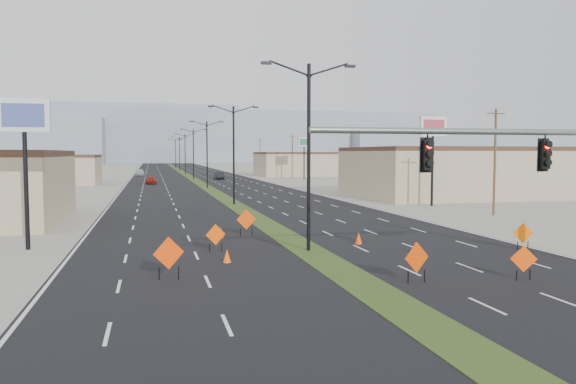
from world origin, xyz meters
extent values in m
plane|color=gray|center=(0.00, 0.00, 0.00)|extent=(600.00, 600.00, 0.00)
cube|color=black|center=(0.00, 100.00, 0.00)|extent=(25.00, 400.00, 0.02)
cube|color=#2B4318|center=(0.00, 100.00, 0.00)|extent=(2.00, 400.00, 0.04)
cube|color=tan|center=(-32.00, 85.00, 2.25)|extent=(30.00, 14.00, 4.50)
cube|color=tan|center=(34.00, 45.00, 2.75)|extent=(36.00, 18.00, 5.50)
cube|color=tan|center=(38.00, 110.00, 2.50)|extent=(44.00, 16.00, 5.00)
cube|color=gray|center=(40.00, 300.00, 14.00)|extent=(220.00, 50.00, 28.00)
cube|color=gray|center=(180.00, 290.00, 9.00)|extent=(160.00, 50.00, 18.00)
cube|color=gray|center=(-30.00, 320.00, 16.00)|extent=(140.00, 50.00, 32.00)
cylinder|color=slate|center=(5.20, 2.00, 6.10)|extent=(16.00, 0.24, 0.24)
cube|color=black|center=(1.70, 2.00, 5.22)|extent=(0.50, 0.28, 1.30)
sphere|color=#FF0C05|center=(1.70, 1.84, 5.57)|extent=(0.22, 0.22, 0.22)
cube|color=black|center=(6.70, 2.00, 5.22)|extent=(0.50, 0.28, 1.30)
sphere|color=#FF0C05|center=(6.70, 1.84, 5.57)|extent=(0.22, 0.22, 0.22)
cylinder|color=black|center=(0.00, 12.00, 5.00)|extent=(0.20, 0.20, 10.00)
cube|color=black|center=(-2.30, 12.00, 9.95)|extent=(0.55, 0.24, 0.14)
cube|color=black|center=(2.30, 12.00, 9.95)|extent=(0.55, 0.24, 0.14)
cylinder|color=black|center=(0.00, 40.00, 5.00)|extent=(0.20, 0.20, 10.00)
cube|color=black|center=(-2.30, 40.00, 9.95)|extent=(0.55, 0.24, 0.14)
cube|color=black|center=(2.30, 40.00, 9.95)|extent=(0.55, 0.24, 0.14)
cylinder|color=black|center=(0.00, 68.00, 5.00)|extent=(0.20, 0.20, 10.00)
cube|color=black|center=(-2.30, 68.00, 9.95)|extent=(0.55, 0.24, 0.14)
cube|color=black|center=(2.30, 68.00, 9.95)|extent=(0.55, 0.24, 0.14)
cylinder|color=black|center=(0.00, 96.00, 5.00)|extent=(0.20, 0.20, 10.00)
cube|color=black|center=(-2.30, 96.00, 9.95)|extent=(0.55, 0.24, 0.14)
cube|color=black|center=(2.30, 96.00, 9.95)|extent=(0.55, 0.24, 0.14)
cylinder|color=black|center=(0.00, 124.00, 5.00)|extent=(0.20, 0.20, 10.00)
cube|color=black|center=(-2.30, 124.00, 9.95)|extent=(0.55, 0.24, 0.14)
cube|color=black|center=(2.30, 124.00, 9.95)|extent=(0.55, 0.24, 0.14)
cylinder|color=black|center=(0.00, 152.00, 5.00)|extent=(0.20, 0.20, 10.00)
cube|color=black|center=(-2.30, 152.00, 9.95)|extent=(0.55, 0.24, 0.14)
cube|color=black|center=(2.30, 152.00, 9.95)|extent=(0.55, 0.24, 0.14)
cylinder|color=black|center=(0.00, 180.00, 5.00)|extent=(0.20, 0.20, 10.00)
cube|color=black|center=(-2.30, 180.00, 9.95)|extent=(0.55, 0.24, 0.14)
cube|color=black|center=(2.30, 180.00, 9.95)|extent=(0.55, 0.24, 0.14)
cylinder|color=#4C3823|center=(20.00, 25.00, 4.50)|extent=(0.20, 0.20, 9.00)
cube|color=#4C3823|center=(20.00, 25.00, 8.60)|extent=(1.60, 0.10, 0.10)
cylinder|color=#4C3823|center=(20.00, 60.00, 4.50)|extent=(0.20, 0.20, 9.00)
cube|color=#4C3823|center=(20.00, 60.00, 8.60)|extent=(1.60, 0.10, 0.10)
cylinder|color=#4C3823|center=(20.00, 95.00, 4.50)|extent=(0.20, 0.20, 9.00)
cube|color=#4C3823|center=(20.00, 95.00, 8.60)|extent=(1.60, 0.10, 0.10)
cylinder|color=#4C3823|center=(20.00, 130.00, 4.50)|extent=(0.20, 0.20, 9.00)
cube|color=#4C3823|center=(20.00, 130.00, 8.60)|extent=(1.60, 0.10, 0.10)
imported|color=maroon|center=(-8.27, 81.10, 0.69)|extent=(1.88, 4.13, 1.38)
imported|color=black|center=(5.05, 95.75, 0.75)|extent=(1.68, 4.58, 1.50)
imported|color=#B2B8BC|center=(-10.87, 117.32, 0.74)|extent=(2.09, 5.11, 1.48)
cube|color=#FF4105|center=(-7.53, 6.77, 1.13)|extent=(1.29, 0.51, 1.36)
cylinder|color=black|center=(-7.93, 6.77, 0.28)|extent=(0.05, 0.05, 0.57)
cylinder|color=black|center=(-7.14, 6.77, 0.28)|extent=(0.05, 0.05, 0.57)
cube|color=#FF4E05|center=(-4.89, 13.00, 0.93)|extent=(1.08, 0.35, 1.12)
cylinder|color=black|center=(-5.21, 13.00, 0.23)|extent=(0.05, 0.05, 0.47)
cylinder|color=black|center=(-4.56, 13.00, 0.23)|extent=(0.05, 0.05, 0.47)
cube|color=#F04105|center=(-2.35, 18.28, 1.07)|extent=(1.28, 0.19, 1.28)
cylinder|color=black|center=(-2.72, 18.28, 0.27)|extent=(0.05, 0.05, 0.53)
cylinder|color=black|center=(-1.97, 18.28, 0.27)|extent=(0.05, 0.05, 0.53)
cube|color=#DC3F04|center=(2.27, 3.84, 1.04)|extent=(1.21, 0.39, 1.25)
cylinder|color=black|center=(1.90, 3.84, 0.26)|extent=(0.05, 0.05, 0.52)
cylinder|color=black|center=(2.63, 3.84, 0.26)|extent=(0.05, 0.05, 0.52)
cube|color=#FE4805|center=(6.78, 3.18, 0.91)|extent=(1.04, 0.42, 1.09)
cylinder|color=black|center=(6.47, 3.18, 0.23)|extent=(0.05, 0.05, 0.46)
cylinder|color=black|center=(7.10, 3.18, 0.23)|extent=(0.05, 0.05, 0.46)
cube|color=#EE5C05|center=(11.50, 9.61, 0.93)|extent=(1.08, 0.37, 1.12)
cylinder|color=black|center=(11.17, 9.61, 0.23)|extent=(0.05, 0.05, 0.47)
cylinder|color=black|center=(11.83, 9.61, 0.23)|extent=(0.05, 0.05, 0.47)
cone|color=#FF5705|center=(-4.69, 9.84, 0.34)|extent=(0.52, 0.52, 0.67)
cone|color=red|center=(5.40, 10.24, 0.30)|extent=(0.41, 0.41, 0.60)
cone|color=#FE4A05|center=(3.47, 13.55, 0.34)|extent=(0.49, 0.49, 0.69)
cone|color=#FF5105|center=(-4.05, 17.72, 0.34)|extent=(0.42, 0.42, 0.68)
cylinder|color=black|center=(-14.83, 16.16, 3.40)|extent=(0.24, 0.24, 6.79)
cube|color=white|center=(-14.83, 16.16, 7.33)|extent=(2.69, 0.39, 1.79)
cube|color=#42509E|center=(-14.83, 15.96, 7.33)|extent=(2.14, 0.08, 1.25)
cylinder|color=black|center=(19.11, 34.14, 3.67)|extent=(0.24, 0.24, 7.34)
cube|color=white|center=(19.11, 34.14, 7.92)|extent=(2.91, 0.51, 1.93)
cube|color=#A93849|center=(19.11, 33.94, 7.92)|extent=(2.32, 0.18, 1.35)
cylinder|color=black|center=(21.71, 92.02, 3.47)|extent=(0.24, 0.24, 6.93)
cube|color=white|center=(21.71, 92.02, 7.48)|extent=(2.70, 1.22, 1.82)
cube|color=#2F774E|center=(21.71, 91.82, 7.48)|extent=(2.09, 0.76, 1.28)
camera|label=1|loc=(-8.17, -16.85, 5.30)|focal=35.00mm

